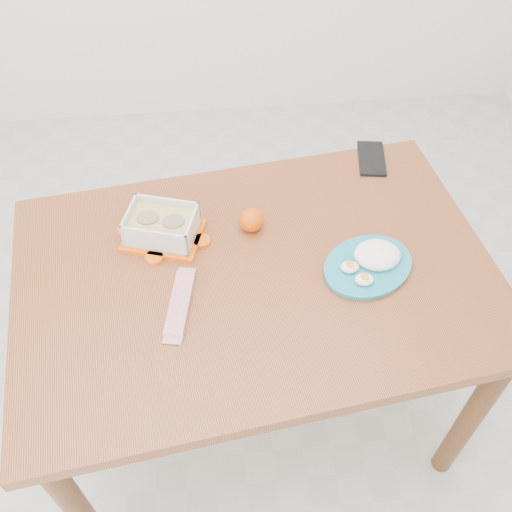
{
  "coord_description": "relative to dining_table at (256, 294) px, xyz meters",
  "views": [
    {
      "loc": [
        0.07,
        -0.92,
        1.87
      ],
      "look_at": [
        0.15,
        -0.02,
        0.81
      ],
      "focal_mm": 40.0,
      "sensor_mm": 36.0,
      "label": 1
    }
  ],
  "objects": [
    {
      "name": "orange_fruit",
      "position": [
        0.0,
        0.15,
        0.13
      ],
      "size": [
        0.07,
        0.07,
        0.07
      ],
      "primitive_type": "sphere",
      "color": "#EC4904",
      "rests_on": "dining_table"
    },
    {
      "name": "smartphone",
      "position": [
        0.39,
        0.4,
        0.1
      ],
      "size": [
        0.1,
        0.17,
        0.01
      ],
      "primitive_type": "cube",
      "rotation": [
        0.0,
        0.0,
        -0.15
      ],
      "color": "black",
      "rests_on": "dining_table"
    },
    {
      "name": "ground",
      "position": [
        -0.15,
        0.02,
        -0.65
      ],
      "size": [
        3.5,
        3.5,
        0.0
      ],
      "primitive_type": "plane",
      "color": "#B7B7B2",
      "rests_on": "ground"
    },
    {
      "name": "candy_bar",
      "position": [
        -0.19,
        -0.09,
        0.11
      ],
      "size": [
        0.08,
        0.19,
        0.02
      ],
      "primitive_type": "cube",
      "rotation": [
        0.0,
        0.0,
        1.39
      ],
      "color": "#B80927",
      "rests_on": "dining_table"
    },
    {
      "name": "rice_plate",
      "position": [
        0.29,
        -0.01,
        0.12
      ],
      "size": [
        0.32,
        0.32,
        0.06
      ],
      "rotation": [
        0.0,
        0.0,
        0.49
      ],
      "color": "teal",
      "rests_on": "dining_table"
    },
    {
      "name": "dining_table",
      "position": [
        0.0,
        0.0,
        0.0
      ],
      "size": [
        1.31,
        0.96,
        0.75
      ],
      "rotation": [
        0.0,
        0.0,
        0.13
      ],
      "color": "#9D4F2C",
      "rests_on": "ground"
    },
    {
      "name": "food_container",
      "position": [
        -0.23,
        0.14,
        0.14
      ],
      "size": [
        0.23,
        0.2,
        0.08
      ],
      "rotation": [
        0.0,
        0.0,
        -0.29
      ],
      "color": "#F25807",
      "rests_on": "dining_table"
    }
  ]
}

